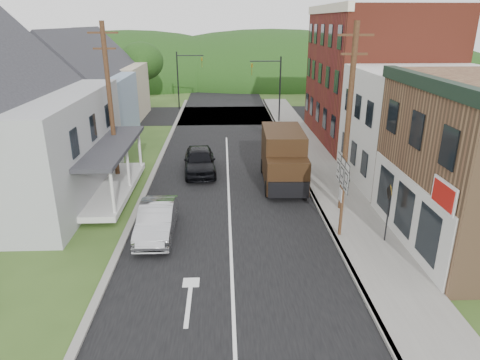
{
  "coord_description": "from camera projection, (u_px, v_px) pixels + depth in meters",
  "views": [
    {
      "loc": [
        -0.25,
        -15.95,
        8.97
      ],
      "look_at": [
        0.48,
        2.2,
        2.2
      ],
      "focal_mm": 32.0,
      "sensor_mm": 36.0,
      "label": 1
    }
  ],
  "objects": [
    {
      "name": "delivery_van",
      "position": [
        283.0,
        158.0,
        24.57
      ],
      "size": [
        2.46,
        5.64,
        3.11
      ],
      "rotation": [
        0.0,
        0.0,
        -0.03
      ],
      "color": "black",
      "rests_on": "ground"
    },
    {
      "name": "road",
      "position": [
        228.0,
        170.0,
        27.44
      ],
      "size": [
        9.0,
        90.0,
        0.02
      ],
      "primitive_type": "cube",
      "color": "black",
      "rests_on": "ground"
    },
    {
      "name": "house_blue",
      "position": [
        81.0,
        95.0,
        32.3
      ],
      "size": [
        7.14,
        8.16,
        7.28
      ],
      "color": "#7C8CA9",
      "rests_on": "ground"
    },
    {
      "name": "utility_pole_left",
      "position": [
        110.0,
        104.0,
        23.7
      ],
      "size": [
        1.6,
        0.26,
        9.0
      ],
      "color": "#472D19",
      "rests_on": "ground"
    },
    {
      "name": "traffic_signal_right",
      "position": [
        273.0,
        82.0,
        38.93
      ],
      "size": [
        2.87,
        0.2,
        6.0
      ],
      "color": "black",
      "rests_on": "ground"
    },
    {
      "name": "utility_pole_right",
      "position": [
        348.0,
        120.0,
        19.94
      ],
      "size": [
        1.6,
        0.26,
        9.0
      ],
      "color": "#472D19",
      "rests_on": "ground"
    },
    {
      "name": "route_sign_cluster",
      "position": [
        342.0,
        186.0,
        18.02
      ],
      "size": [
        0.2,
        2.04,
        3.56
      ],
      "rotation": [
        0.0,
        0.0,
        -0.03
      ],
      "color": "#472D19",
      "rests_on": "sidewalk_right"
    },
    {
      "name": "curb_left",
      "position": [
        150.0,
        181.0,
        25.38
      ],
      "size": [
        0.3,
        55.0,
        0.12
      ],
      "primitive_type": "cube",
      "color": "slate",
      "rests_on": "ground"
    },
    {
      "name": "tree_left_d",
      "position": [
        141.0,
        61.0,
        46.0
      ],
      "size": [
        4.8,
        4.8,
        6.94
      ],
      "color": "#382616",
      "rests_on": "ground"
    },
    {
      "name": "storefront_red",
      "position": [
        373.0,
        76.0,
        32.67
      ],
      "size": [
        8.0,
        12.0,
        10.0
      ],
      "primitive_type": "cube",
      "color": "maroon",
      "rests_on": "ground"
    },
    {
      "name": "house_cream",
      "position": [
        105.0,
        80.0,
        40.7
      ],
      "size": [
        7.14,
        8.16,
        7.28
      ],
      "color": "#B6A88D",
      "rests_on": "ground"
    },
    {
      "name": "storefront_white",
      "position": [
        425.0,
        128.0,
        24.39
      ],
      "size": [
        8.0,
        7.0,
        6.5
      ],
      "primitive_type": "cube",
      "color": "silver",
      "rests_on": "ground"
    },
    {
      "name": "silver_sedan",
      "position": [
        157.0,
        220.0,
        18.85
      ],
      "size": [
        1.55,
        4.34,
        1.43
      ],
      "primitive_type": "imported",
      "rotation": [
        0.0,
        0.0,
        0.01
      ],
      "color": "#A8A9AD",
      "rests_on": "ground"
    },
    {
      "name": "curb_right",
      "position": [
        304.0,
        179.0,
        25.71
      ],
      "size": [
        0.2,
        55.0,
        0.15
      ],
      "primitive_type": "cube",
      "color": "slate",
      "rests_on": "ground"
    },
    {
      "name": "ground",
      "position": [
        231.0,
        247.0,
        18.08
      ],
      "size": [
        120.0,
        120.0,
        0.0
      ],
      "primitive_type": "plane",
      "color": "#2D4719",
      "rests_on": "ground"
    },
    {
      "name": "warning_sign",
      "position": [
        388.0,
        205.0,
        17.74
      ],
      "size": [
        0.13,
        0.71,
        2.58
      ],
      "rotation": [
        0.0,
        0.0,
        -0.07
      ],
      "color": "black",
      "rests_on": "sidewalk_right"
    },
    {
      "name": "forested_ridge",
      "position": [
        224.0,
        80.0,
        69.58
      ],
      "size": [
        90.0,
        30.0,
        16.0
      ],
      "primitive_type": "ellipsoid",
      "color": "black",
      "rests_on": "ground"
    },
    {
      "name": "sidewalk_right",
      "position": [
        326.0,
        178.0,
        25.77
      ],
      "size": [
        2.8,
        55.0,
        0.15
      ],
      "primitive_type": "cube",
      "color": "slate",
      "rests_on": "ground"
    },
    {
      "name": "dark_sedan",
      "position": [
        200.0,
        161.0,
        26.62
      ],
      "size": [
        2.23,
        4.82,
        1.6
      ],
      "primitive_type": "imported",
      "rotation": [
        0.0,
        0.0,
        0.07
      ],
      "color": "black",
      "rests_on": "ground"
    },
    {
      "name": "cross_road",
      "position": [
        226.0,
        115.0,
        43.36
      ],
      "size": [
        60.0,
        9.0,
        0.02
      ],
      "primitive_type": "cube",
      "color": "black",
      "rests_on": "ground"
    },
    {
      "name": "traffic_signal_left",
      "position": [
        184.0,
        74.0,
        45.16
      ],
      "size": [
        2.87,
        0.2,
        6.0
      ],
      "color": "black",
      "rests_on": "ground"
    }
  ]
}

